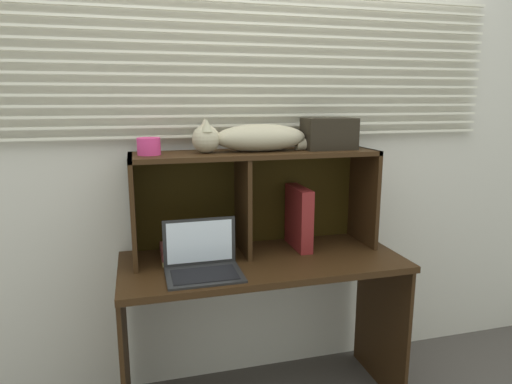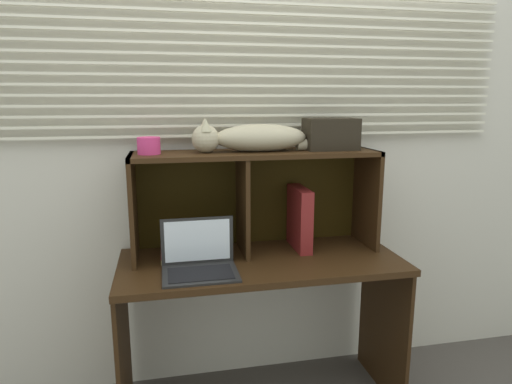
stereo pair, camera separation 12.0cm
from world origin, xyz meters
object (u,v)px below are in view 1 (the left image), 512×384
Objects in this scene: book_stack at (176,252)px; small_basket at (149,146)px; storage_box at (329,134)px; laptop at (203,262)px; binder_upright at (299,217)px; cat at (255,138)px.

book_stack is 2.14× the size of small_basket.
small_basket is (-0.10, -0.00, 0.50)m from book_stack.
book_stack is 0.87× the size of storage_box.
binder_upright is at bearing 22.45° from laptop.
laptop reaches higher than book_stack.
small_basket reaches higher than book_stack.
binder_upright is 0.80m from small_basket.
cat reaches higher than binder_upright.
book_stack is 0.51m from small_basket.
small_basket is 0.41× the size of storage_box.
cat is 2.54× the size of binder_upright.
book_stack is 0.92m from storage_box.
laptop is at bearing -143.51° from cat.
storage_box is at bearing 17.78° from laptop.
binder_upright is 1.40× the size of book_stack.
binder_upright is at bearing 0.00° from small_basket.
book_stack is (-0.60, 0.00, -0.13)m from binder_upright.
laptop is at bearing -157.55° from binder_upright.
cat is 3.56× the size of book_stack.
book_stack is at bearing 179.94° from binder_upright.
storage_box reaches higher than binder_upright.
small_basket is at bearing -179.62° from book_stack.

